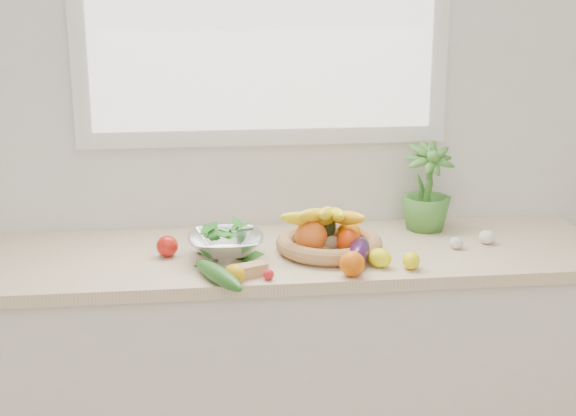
{
  "coord_description": "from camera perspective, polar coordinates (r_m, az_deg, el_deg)",
  "views": [
    {
      "loc": [
        -0.24,
        -0.55,
        1.76
      ],
      "look_at": [
        0.05,
        1.93,
        1.05
      ],
      "focal_mm": 50.0,
      "sensor_mm": 36.0,
      "label": 1
    }
  ],
  "objects": [
    {
      "name": "potted_herb",
      "position": [
        2.89,
        9.85,
        1.38
      ],
      "size": [
        0.19,
        0.19,
        0.32
      ],
      "primitive_type": "imported",
      "rotation": [
        0.0,
        0.0,
        0.07
      ],
      "color": "#41802E",
      "rests_on": "countertop"
    },
    {
      "name": "back_wall",
      "position": [
        2.84,
        -1.77,
        7.56
      ],
      "size": [
        4.5,
        0.02,
        2.7
      ],
      "primitive_type": "cube",
      "color": "white",
      "rests_on": "ground"
    },
    {
      "name": "radish",
      "position": [
        2.39,
        -1.38,
        -4.75
      ],
      "size": [
        0.04,
        0.04,
        0.03
      ],
      "primitive_type": "sphere",
      "rotation": [
        0.0,
        0.0,
        0.08
      ],
      "color": "red",
      "rests_on": "countertop"
    },
    {
      "name": "lemon_b",
      "position": [
        2.51,
        8.76,
        -3.71
      ],
      "size": [
        0.07,
        0.08,
        0.05
      ],
      "primitive_type": "ellipsoid",
      "rotation": [
        0.0,
        0.0,
        -0.24
      ],
      "color": "yellow",
      "rests_on": "countertop"
    },
    {
      "name": "apple",
      "position": [
        2.62,
        -8.58,
        -2.7
      ],
      "size": [
        0.08,
        0.08,
        0.07
      ],
      "primitive_type": "sphere",
      "rotation": [
        0.0,
        0.0,
        0.1
      ],
      "color": "red",
      "rests_on": "countertop"
    },
    {
      "name": "lemon_c",
      "position": [
        2.51,
        6.56,
        -3.54
      ],
      "size": [
        0.1,
        0.1,
        0.06
      ],
      "primitive_type": "ellipsoid",
      "rotation": [
        0.0,
        0.0,
        0.85
      ],
      "color": "#FAFF0D",
      "rests_on": "countertop"
    },
    {
      "name": "ginger",
      "position": [
        2.42,
        -2.92,
        -4.49
      ],
      "size": [
        0.13,
        0.09,
        0.04
      ],
      "primitive_type": "cube",
      "rotation": [
        0.0,
        0.0,
        0.42
      ],
      "color": "tan",
      "rests_on": "countertop"
    },
    {
      "name": "countertop",
      "position": [
        2.66,
        -1.12,
        -3.44
      ],
      "size": [
        2.24,
        0.62,
        0.04
      ],
      "primitive_type": "cube",
      "color": "beige",
      "rests_on": "counter_cabinet"
    },
    {
      "name": "lemon_a",
      "position": [
        2.37,
        -3.8,
        -4.68
      ],
      "size": [
        0.08,
        0.09,
        0.06
      ],
      "primitive_type": "ellipsoid",
      "rotation": [
        0.0,
        0.0,
        0.55
      ],
      "color": "#DC9D0B",
      "rests_on": "countertop"
    },
    {
      "name": "cucumber",
      "position": [
        2.37,
        -4.98,
        -4.77
      ],
      "size": [
        0.17,
        0.27,
        0.05
      ],
      "primitive_type": "ellipsoid",
      "rotation": [
        0.0,
        0.0,
        0.45
      ],
      "color": "#25581A",
      "rests_on": "countertop"
    },
    {
      "name": "fruit_basket",
      "position": [
        2.63,
        2.88,
        -2.06
      ],
      "size": [
        0.45,
        0.45,
        0.18
      ],
      "color": "tan",
      "rests_on": "countertop"
    },
    {
      "name": "orange_loose",
      "position": [
        2.42,
        4.58,
        -3.98
      ],
      "size": [
        0.09,
        0.09,
        0.08
      ],
      "primitive_type": "sphere",
      "rotation": [
        0.0,
        0.0,
        -0.22
      ],
      "color": "#E86007",
      "rests_on": "countertop"
    },
    {
      "name": "colander_with_spinach",
      "position": [
        2.57,
        -4.46,
        -2.24
      ],
      "size": [
        0.24,
        0.24,
        0.12
      ],
      "color": "silver",
      "rests_on": "countertop"
    },
    {
      "name": "counter_cabinet",
      "position": [
        2.84,
        -1.07,
        -12.04
      ],
      "size": [
        2.2,
        0.58,
        0.86
      ],
      "primitive_type": "cube",
      "color": "silver",
      "rests_on": "ground"
    },
    {
      "name": "garlic_b",
      "position": [
        2.8,
        13.96,
        -2.01
      ],
      "size": [
        0.07,
        0.07,
        0.05
      ],
      "primitive_type": "ellipsoid",
      "rotation": [
        0.0,
        0.0,
        -0.26
      ],
      "color": "white",
      "rests_on": "countertop"
    },
    {
      "name": "eggplant",
      "position": [
        2.54,
        5.09,
        -3.07
      ],
      "size": [
        0.12,
        0.2,
        0.07
      ],
      "primitive_type": "ellipsoid",
      "rotation": [
        0.0,
        0.0,
        -0.3
      ],
      "color": "#300F3A",
      "rests_on": "countertop"
    },
    {
      "name": "garlic_c",
      "position": [
        2.72,
        11.87,
        -2.45
      ],
      "size": [
        0.06,
        0.06,
        0.04
      ],
      "primitive_type": "ellipsoid",
      "rotation": [
        0.0,
        0.0,
        -0.29
      ],
      "color": "silver",
      "rests_on": "countertop"
    },
    {
      "name": "garlic_a",
      "position": [
        2.67,
        3.16,
        -2.46
      ],
      "size": [
        0.07,
        0.07,
        0.04
      ],
      "primitive_type": "ellipsoid",
      "rotation": [
        0.0,
        0.0,
        0.37
      ],
      "color": "white",
      "rests_on": "countertop"
    }
  ]
}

